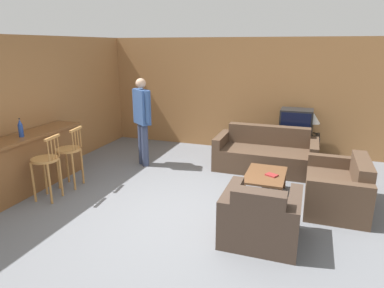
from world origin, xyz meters
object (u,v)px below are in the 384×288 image
Objects in this scene: bottle at (21,128)px; table_lamp at (313,119)px; couch_far at (266,155)px; tv_unit at (294,146)px; tv at (296,122)px; person_by_window at (142,117)px; book_on_table at (272,175)px; armchair_near at (261,219)px; loveseat_right at (338,189)px; bar_chair_near at (46,164)px; coffee_table at (265,177)px; bar_chair_mid at (70,154)px.

bottle is 5.65m from table_lamp.
couch_far is 1.92× the size of tv_unit.
table_lamp is (0.85, 0.88, 0.62)m from couch_far.
tv is 3.30m from person_by_window.
book_on_table is at bearing -104.47° from table_lamp.
tv_unit is 1.53× the size of tv.
book_on_table is (-0.23, -2.24, 0.12)m from tv_unit.
armchair_near reaches higher than loveseat_right.
armchair_near is 4.08m from bottle.
bottle is 2.26m from person_by_window.
couch_far is 2.07× the size of armchair_near.
bottle is 1.41× the size of book_on_table.
couch_far is 1.10× the size of person_by_window.
bar_chair_near reaches higher than coffee_table.
bottle is (-3.86, -1.16, 0.78)m from coffee_table.
coffee_table is 1.98× the size of table_lamp.
loveseat_right is at bearing -1.98° from coffee_table.
tv is at bearing -90.00° from tv_unit.
couch_far is 8.85× the size of book_on_table.
couch_far is at bearing 133.75° from loveseat_right.
tv_unit is (3.63, 2.91, -0.32)m from bar_chair_mid.
person_by_window is (-3.30, -1.47, 0.10)m from table_lamp.
bar_chair_near is at bearing -140.29° from couch_far.
tv_unit is at bearing 84.13° from book_on_table.
coffee_table is 2.22m from tv_unit.
coffee_table is at bearing -98.66° from tv.
bar_chair_mid is at bearing 168.99° from armchair_near.
tv reaches higher than couch_far.
tv is 2.29m from book_on_table.
couch_far is 2.93× the size of tv.
couch_far is at bearing -133.87° from table_lamp.
book_on_table is at bearing 15.68° from bottle.
tv is at bearing 38.72° from bar_chair_mid.
bar_chair_near is 4.08m from couch_far.
coffee_table is 1.42× the size of tv.
tv is at bearing 84.12° from book_on_table.
bar_chair_near is 0.79× the size of loveseat_right.
tv_unit reaches higher than book_on_table.
coffee_table is at bearing -82.64° from couch_far.
book_on_table is (-0.23, -2.23, -0.44)m from tv.
armchair_near is 1.35m from book_on_table.
bar_chair_near reaches higher than loveseat_right.
book_on_table is 2.89m from person_by_window.
loveseat_right is 4.36× the size of bottle.
bar_chair_near is 1.12× the size of coffee_table.
bar_chair_mid reaches higher than table_lamp.
tv_unit is 2.13× the size of table_lamp.
bottle reaches higher than tv_unit.
tv is 0.36m from table_lamp.
coffee_table is 2.37m from table_lamp.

